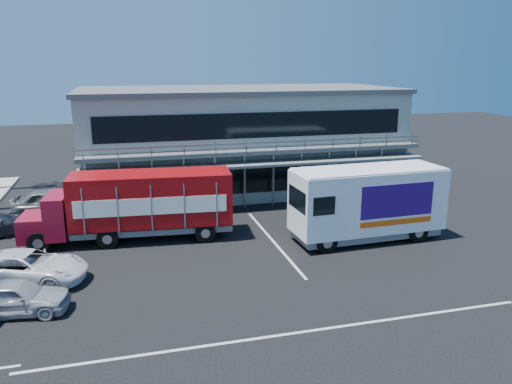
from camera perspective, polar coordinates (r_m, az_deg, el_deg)
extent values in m
plane|color=black|center=(23.07, -0.68, -8.54)|extent=(120.00, 120.00, 0.00)
cube|color=gray|center=(36.92, -1.96, 5.93)|extent=(22.00, 10.00, 7.00)
cube|color=#515454|center=(36.55, -2.01, 11.59)|extent=(22.40, 10.40, 0.30)
cube|color=#515454|center=(31.55, 0.36, 4.63)|extent=(22.00, 1.20, 0.25)
cube|color=gray|center=(30.94, 0.63, 5.37)|extent=(22.00, 0.08, 0.90)
cube|color=slate|center=(31.39, 0.50, 3.28)|extent=(22.00, 1.80, 0.15)
cube|color=black|center=(32.50, 0.08, 1.32)|extent=(20.00, 0.06, 1.60)
cube|color=black|center=(31.86, 0.08, 7.64)|extent=(20.00, 0.06, 1.60)
cube|color=maroon|center=(27.62, -23.83, -3.63)|extent=(1.60, 2.40, 1.22)
cube|color=maroon|center=(27.22, -21.66, -2.43)|extent=(1.22, 2.62, 2.14)
cube|color=black|center=(27.05, -21.78, -1.19)|extent=(0.22, 2.16, 0.71)
cube|color=maroon|center=(26.49, -11.83, -0.65)|extent=(8.32, 3.19, 2.65)
cube|color=slate|center=(26.94, -11.65, -3.89)|extent=(8.29, 2.81, 0.31)
cube|color=white|center=(25.28, -11.87, -1.63)|extent=(7.47, 0.63, 0.87)
cube|color=white|center=(27.75, -11.77, -0.17)|extent=(7.47, 0.63, 0.87)
cylinder|color=black|center=(26.67, -23.61, -5.35)|extent=(1.08, 0.36, 1.06)
cylinder|color=black|center=(28.73, -22.64, -3.85)|extent=(1.08, 0.36, 1.06)
cylinder|color=black|center=(26.09, -16.62, -5.14)|extent=(1.08, 0.36, 1.06)
cylinder|color=black|center=(28.20, -16.16, -3.62)|extent=(1.08, 0.36, 1.06)
cylinder|color=black|center=(25.97, -5.81, -4.67)|extent=(1.08, 0.36, 1.06)
cylinder|color=black|center=(28.09, -6.19, -3.18)|extent=(1.08, 0.36, 1.06)
cube|color=white|center=(26.45, 12.63, -0.83)|extent=(7.95, 2.99, 3.14)
cube|color=slate|center=(26.96, 12.42, -4.40)|extent=(7.63, 2.71, 0.39)
cube|color=black|center=(24.70, 4.76, -0.81)|extent=(0.14, 2.21, 1.07)
cube|color=white|center=(26.08, 12.82, 2.57)|extent=(7.79, 2.93, 0.09)
cube|color=#2C0B65|center=(25.74, 15.88, -0.95)|extent=(4.04, 0.18, 1.68)
cube|color=#2C0B65|center=(27.98, 12.89, 0.47)|extent=(4.04, 0.18, 1.68)
cube|color=#F2590C|center=(26.05, 15.72, -3.33)|extent=(4.04, 0.17, 0.28)
cylinder|color=black|center=(24.69, 8.08, -5.75)|extent=(1.09, 0.32, 1.08)
cylinder|color=black|center=(26.74, 5.92, -4.08)|extent=(1.09, 0.32, 1.08)
cylinder|color=black|center=(27.21, 18.01, -4.41)|extent=(1.09, 0.32, 1.08)
cylinder|color=black|center=(29.08, 15.34, -2.99)|extent=(1.09, 0.32, 1.08)
imported|color=#A4A5AB|center=(20.82, -25.89, -10.77)|extent=(4.09, 2.12, 1.33)
imported|color=white|center=(23.34, -24.68, -7.84)|extent=(5.42, 3.64, 1.38)
imported|color=slate|center=(32.70, -21.99, -1.05)|extent=(5.09, 2.41, 1.68)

